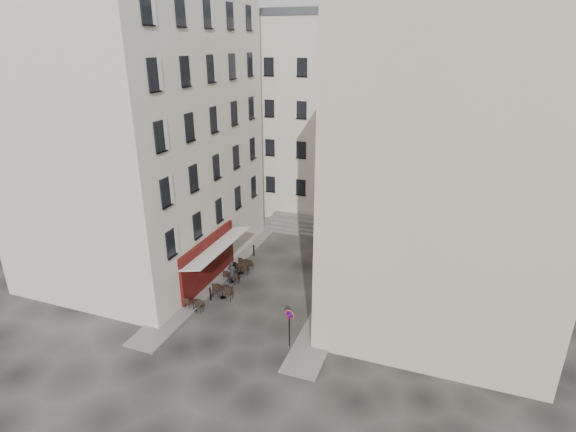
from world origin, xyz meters
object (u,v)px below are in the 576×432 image
at_px(bistro_table_b, 223,291).
at_px(pedestrian, 232,273).
at_px(no_parking_sign, 289,321).
at_px(bistro_table_a, 194,305).

relative_size(bistro_table_b, pedestrian, 0.82).
xyz_separation_m(no_parking_sign, bistro_table_b, (-5.90, 3.25, -1.14)).
xyz_separation_m(bistro_table_a, pedestrian, (0.72, 3.94, 0.43)).
bearing_deg(bistro_table_b, pedestrian, 98.14).
relative_size(bistro_table_a, bistro_table_b, 0.86).
xyz_separation_m(no_parking_sign, bistro_table_a, (-6.90, 1.26, -1.21)).
bearing_deg(bistro_table_a, no_parking_sign, -10.32).
bearing_deg(pedestrian, no_parking_sign, 137.09).
distance_m(no_parking_sign, bistro_table_b, 6.83).
distance_m(bistro_table_b, pedestrian, 2.00).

